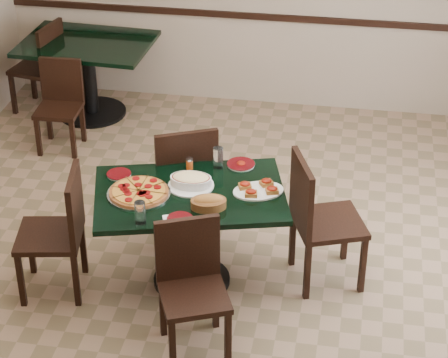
% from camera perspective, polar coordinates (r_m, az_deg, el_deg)
% --- Properties ---
extents(floor, '(5.50, 5.50, 0.00)m').
position_cam_1_polar(floor, '(6.48, -0.74, -5.50)').
color(floor, '#7D6048').
rests_on(floor, ground).
extents(room_shell, '(5.50, 5.50, 5.50)m').
position_cam_1_polar(room_shell, '(7.35, 9.66, 9.16)').
color(room_shell, white).
rests_on(room_shell, floor).
extents(main_table, '(1.45, 1.12, 0.75)m').
position_cam_1_polar(main_table, '(5.98, -2.22, -2.35)').
color(main_table, black).
rests_on(main_table, floor).
extents(back_table, '(1.24, 0.94, 0.75)m').
position_cam_1_polar(back_table, '(8.44, -8.85, 7.43)').
color(back_table, black).
rests_on(back_table, floor).
extents(chair_far, '(0.60, 0.60, 0.98)m').
position_cam_1_polar(chair_far, '(6.45, -2.61, 0.17)').
color(chair_far, black).
rests_on(chair_far, floor).
extents(chair_near, '(0.54, 0.54, 0.88)m').
position_cam_1_polar(chair_near, '(5.52, -2.15, -6.57)').
color(chair_near, black).
rests_on(chair_near, floor).
extents(chair_right, '(0.59, 0.59, 0.98)m').
position_cam_1_polar(chair_right, '(6.04, 6.08, -2.31)').
color(chair_right, black).
rests_on(chair_right, floor).
extents(chair_left, '(0.51, 0.51, 0.93)m').
position_cam_1_polar(chair_left, '(6.04, -10.60, -3.08)').
color(chair_left, black).
rests_on(chair_left, floor).
extents(back_chair_near, '(0.39, 0.39, 0.81)m').
position_cam_1_polar(back_chair_near, '(7.94, -10.64, 5.09)').
color(back_chair_near, black).
rests_on(back_chair_near, floor).
extents(back_chair_left, '(0.50, 0.50, 0.90)m').
position_cam_1_polar(back_chair_left, '(8.60, -11.72, 7.45)').
color(back_chair_left, black).
rests_on(back_chair_left, floor).
extents(pepperoni_pizza, '(0.43, 0.43, 0.04)m').
position_cam_1_polar(pepperoni_pizza, '(5.88, -5.58, -0.85)').
color(pepperoni_pizza, silver).
rests_on(pepperoni_pizza, main_table).
extents(lasagna_casserole, '(0.31, 0.31, 0.09)m').
position_cam_1_polar(lasagna_casserole, '(5.93, -2.17, -0.10)').
color(lasagna_casserole, silver).
rests_on(lasagna_casserole, main_table).
extents(bread_basket, '(0.27, 0.21, 0.10)m').
position_cam_1_polar(bread_basket, '(5.70, -1.02, -1.54)').
color(bread_basket, brown).
rests_on(bread_basket, main_table).
extents(bruschetta_platter, '(0.41, 0.36, 0.05)m').
position_cam_1_polar(bruschetta_platter, '(5.88, 2.26, -0.66)').
color(bruschetta_platter, silver).
rests_on(bruschetta_platter, main_table).
extents(side_plate_near, '(0.17, 0.17, 0.02)m').
position_cam_1_polar(side_plate_near, '(5.60, -2.90, -2.64)').
color(side_plate_near, silver).
rests_on(side_plate_near, main_table).
extents(side_plate_far_r, '(0.20, 0.20, 0.03)m').
position_cam_1_polar(side_plate_far_r, '(6.19, 1.11, 0.98)').
color(side_plate_far_r, silver).
rests_on(side_plate_far_r, main_table).
extents(side_plate_far_l, '(0.17, 0.17, 0.02)m').
position_cam_1_polar(side_plate_far_l, '(6.11, -6.88, 0.31)').
color(side_plate_far_l, silver).
rests_on(side_plate_far_l, main_table).
extents(napkin_setting, '(0.18, 0.18, 0.01)m').
position_cam_1_polar(napkin_setting, '(5.60, -3.23, -2.70)').
color(napkin_setting, silver).
rests_on(napkin_setting, main_table).
extents(water_glass_a, '(0.07, 0.07, 0.15)m').
position_cam_1_polar(water_glass_a, '(6.13, -0.38, 1.40)').
color(water_glass_a, white).
rests_on(water_glass_a, main_table).
extents(water_glass_b, '(0.07, 0.07, 0.15)m').
position_cam_1_polar(water_glass_b, '(5.56, -5.50, -2.19)').
color(water_glass_b, white).
rests_on(water_glass_b, main_table).
extents(pepper_shaker, '(0.05, 0.05, 0.08)m').
position_cam_1_polar(pepper_shaker, '(6.13, -2.27, 1.02)').
color(pepper_shaker, '#D35216').
rests_on(pepper_shaker, main_table).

